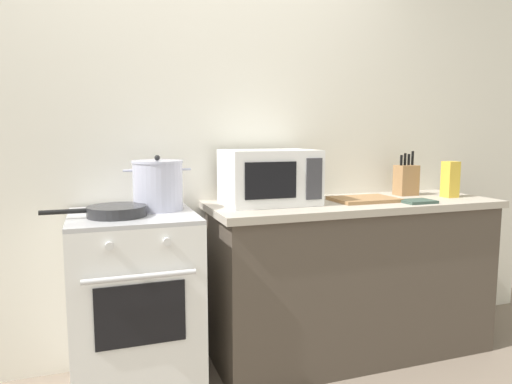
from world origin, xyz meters
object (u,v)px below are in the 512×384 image
microwave (269,177)px  oven_mitt (418,201)px  stock_pot (158,185)px  frying_pan (116,211)px  knife_block (406,180)px  stove (135,304)px  pasta_box (450,179)px  cutting_board (364,199)px

microwave → oven_mitt: (0.81, -0.24, -0.14)m
microwave → stock_pot: bearing=179.9°
stock_pot → oven_mitt: stock_pot is taller
frying_pan → knife_block: knife_block is taller
frying_pan → microwave: (0.82, 0.13, 0.12)m
oven_mitt → frying_pan: bearing=176.3°
stock_pot → oven_mitt: 1.44m
stove → stock_pot: 0.61m
frying_pan → oven_mitt: size_ratio=2.64×
frying_pan → pasta_box: 1.97m
stock_pot → microwave: 0.61m
cutting_board → pasta_box: size_ratio=1.64×
stove → oven_mitt: (1.55, -0.16, 0.47)m
stock_pot → frying_pan: stock_pot is taller
frying_pan → microwave: size_ratio=0.95×
stock_pot → cutting_board: stock_pot is taller
frying_pan → knife_block: 1.79m
stock_pot → knife_block: (1.56, 0.06, -0.03)m
frying_pan → cutting_board: size_ratio=1.32×
stock_pot → knife_block: stock_pot is taller
microwave → stove: bearing=-173.9°
frying_pan → pasta_box: size_ratio=2.16×
knife_block → oven_mitt: bearing=-115.7°
stove → frying_pan: (-0.08, -0.05, 0.48)m
cutting_board → oven_mitt: cutting_board is taller
stock_pot → microwave: microwave is taller
microwave → oven_mitt: 0.85m
oven_mitt → stock_pot: bearing=170.4°
stove → cutting_board: cutting_board is taller
cutting_board → pasta_box: bearing=-2.9°
pasta_box → stock_pot: bearing=176.4°
stove → pasta_box: (1.89, -0.03, 0.57)m
stock_pot → cutting_board: 1.17m
cutting_board → oven_mitt: bearing=-32.7°
stove → knife_block: 1.79m
frying_pan → microwave: microwave is taller
stove → pasta_box: 1.97m
stock_pot → knife_block: bearing=2.2°
microwave → cutting_board: bearing=-8.0°
stove → cutting_board: size_ratio=2.56×
pasta_box → stove: bearing=179.1°
microwave → pasta_box: microwave is taller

